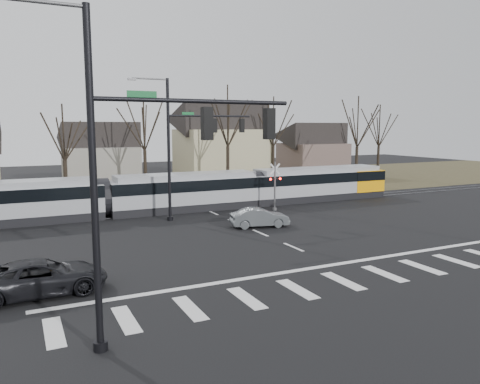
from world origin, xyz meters
name	(u,v)px	position (x,y,z in m)	size (l,w,h in m)	color
ground	(314,256)	(0.00, 0.00, 0.00)	(140.00, 140.00, 0.00)	black
grass_verge	(152,187)	(0.00, 32.00, 0.01)	(140.00, 28.00, 0.01)	#38331E
crosswalk	(364,277)	(0.00, -4.00, 0.01)	(27.00, 2.60, 0.01)	silver
stop_line	(334,265)	(0.00, -1.80, 0.01)	(28.00, 0.35, 0.01)	silver
lane_dashes	(204,209)	(0.00, 16.00, 0.01)	(0.18, 30.00, 0.01)	silver
rail_pair	(205,209)	(0.00, 15.80, 0.03)	(90.00, 1.52, 0.06)	#59595E
tram	(184,190)	(-1.67, 16.00, 1.66)	(40.14, 2.98, 3.04)	gray
sedan	(260,217)	(0.84, 7.66, 0.66)	(4.19, 2.21, 1.31)	#4F5356
suv	(42,277)	(-13.32, 0.05, 0.72)	(5.23, 2.51, 1.44)	black
signal_pole_near_left	(147,163)	(-10.41, -6.00, 5.70)	(9.28, 0.44, 10.20)	black
signal_pole_far	(190,142)	(-2.41, 12.50, 5.70)	(9.28, 0.44, 10.20)	black
rail_crossing_signal	(275,188)	(5.00, 12.79, 1.89)	(1.08, 0.36, 4.00)	#59595B
tree_row	(186,145)	(2.00, 26.00, 5.00)	(59.20, 7.20, 10.00)	black
house_b	(100,152)	(-5.00, 36.00, 3.97)	(8.64, 7.56, 7.65)	gray
house_c	(221,140)	(9.00, 33.00, 5.23)	(10.80, 8.64, 10.10)	tan
house_d	(313,147)	(24.00, 35.00, 3.97)	(8.64, 7.56, 7.65)	brown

